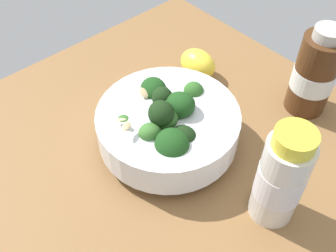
# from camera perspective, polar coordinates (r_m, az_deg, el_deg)

# --- Properties ---
(ground_plane) EXTENTS (0.58, 0.58, 0.05)m
(ground_plane) POSITION_cam_1_polar(r_m,az_deg,el_deg) (0.64, -0.13, -2.15)
(ground_plane) COLOR brown
(bowl_of_broccoli) EXTENTS (0.21, 0.21, 0.11)m
(bowl_of_broccoli) POSITION_cam_1_polar(r_m,az_deg,el_deg) (0.57, -0.01, 0.25)
(bowl_of_broccoli) COLOR white
(bowl_of_broccoli) RESTS_ON ground_plane
(lemon_wedge) EXTENTS (0.05, 0.07, 0.05)m
(lemon_wedge) POSITION_cam_1_polar(r_m,az_deg,el_deg) (0.71, 4.31, 8.90)
(lemon_wedge) COLOR yellow
(lemon_wedge) RESTS_ON ground_plane
(bottle_tall) EXTENTS (0.07, 0.07, 0.15)m
(bottle_tall) POSITION_cam_1_polar(r_m,az_deg,el_deg) (0.65, 20.34, 7.04)
(bottle_tall) COLOR #472814
(bottle_tall) RESTS_ON ground_plane
(bottle_short) EXTENTS (0.06, 0.06, 0.15)m
(bottle_short) POSITION_cam_1_polar(r_m,az_deg,el_deg) (0.50, 15.95, -7.25)
(bottle_short) COLOR beige
(bottle_short) RESTS_ON ground_plane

